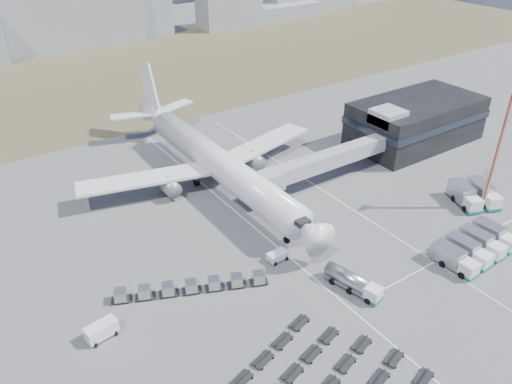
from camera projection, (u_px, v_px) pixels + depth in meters
ground at (323, 272)px, 75.50m from camera, size 420.00×420.00×0.00m
grass_strip at (89, 81)px, 153.76m from camera, size 420.00×90.00×0.01m
lane_markings at (356, 240)px, 82.36m from camera, size 47.12×110.00×0.01m
terminal at (415, 120)px, 112.96m from camera, size 30.40×16.40×11.00m
jet_bridge at (318, 164)px, 95.14m from camera, size 30.30×3.80×7.05m
airliner at (214, 160)px, 95.83m from camera, size 51.59×64.53×17.62m
skyline at (34, 29)px, 175.38m from camera, size 309.27×26.66×22.05m
fuel_tanker at (353, 282)px, 71.33m from camera, size 4.17×9.07×2.84m
pushback_tug at (277, 256)px, 77.57m from camera, size 3.23×1.89×1.44m
utility_van at (102, 331)px, 63.74m from camera, size 4.36×2.49×2.21m
catering_truck at (217, 166)px, 102.09m from camera, size 4.02×6.71×2.88m
service_trucks_near at (475, 247)px, 78.25m from camera, size 13.43×7.70×2.94m
service_trucks_far at (474, 195)px, 91.67m from camera, size 9.15×9.88×3.21m
uld_row at (191, 287)px, 71.10m from camera, size 21.17×10.31×1.73m
floodlight_mast at (499, 147)px, 84.71m from camera, size 2.34×1.89×24.53m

